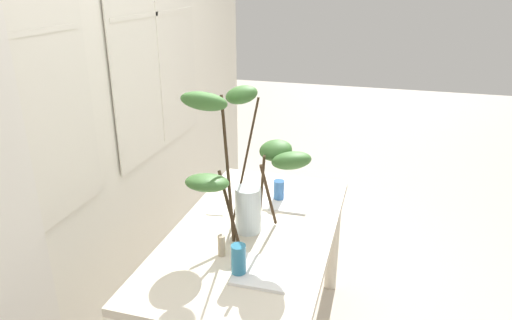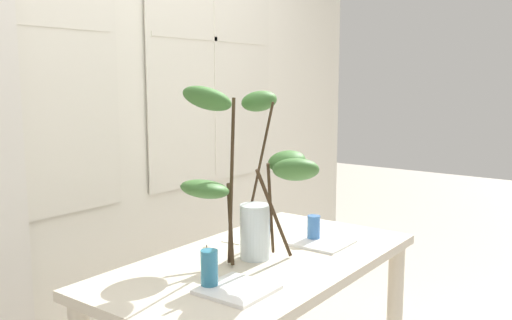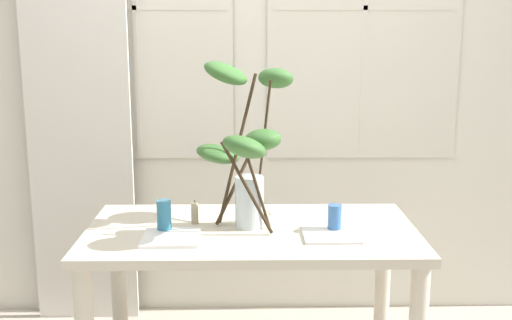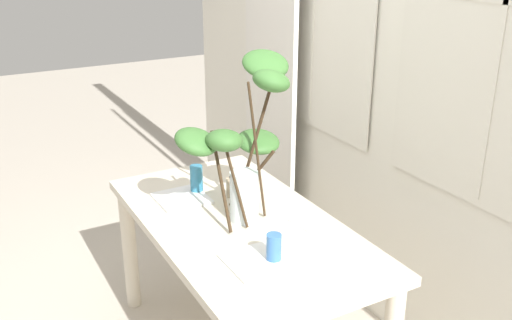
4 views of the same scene
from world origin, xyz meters
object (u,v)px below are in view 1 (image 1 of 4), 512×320
Objects in this scene: drinking_glass_blue_left at (239,260)px; plate_square_left at (263,272)px; drinking_glass_blue_right at (279,191)px; dining_table at (254,250)px; vase_with_branches at (242,160)px; plate_square_right at (288,202)px; pillar_candle at (221,246)px.

drinking_glass_blue_left is 0.12m from plate_square_left.
dining_table is at bearing 173.57° from drinking_glass_blue_right.
plate_square_left is at bearing -68.38° from drinking_glass_blue_left.
dining_table is 0.39m from plate_square_left.
drinking_glass_blue_right is at bearing -11.79° from vase_with_branches.
drinking_glass_blue_left is 0.60× the size of plate_square_right.
pillar_candle is (-0.60, 0.18, 0.04)m from plate_square_right.
dining_table is 6.15× the size of plate_square_right.
drinking_glass_blue_left is at bearing 175.48° from plate_square_right.
pillar_candle is at bearing 163.72° from dining_table.
plate_square_left is at bearing -110.96° from pillar_candle.
drinking_glass_blue_right reaches higher than dining_table.
plate_square_right is at bearing -111.03° from drinking_glass_blue_right.
drinking_glass_blue_right is 0.64m from pillar_candle.
pillar_candle is at bearing 69.04° from plate_square_left.
vase_with_branches is 3.20× the size of plate_square_left.
plate_square_left reaches higher than dining_table.
plate_square_left is at bearing -176.55° from plate_square_right.
dining_table is 0.38m from plate_square_right.
plate_square_left is 1.00× the size of plate_square_right.
drinking_glass_blue_right is at bearing 0.41° from drinking_glass_blue_left.
vase_with_branches is at bearing 31.48° from plate_square_left.
vase_with_branches is 0.56m from plate_square_right.
dining_table is 6.15× the size of plate_square_left.
vase_with_branches is 3.20× the size of plate_square_right.
pillar_candle reaches higher than dining_table.
drinking_glass_blue_right is at bearing -10.58° from pillar_candle.
drinking_glass_blue_right is at bearing -6.43° from dining_table.
drinking_glass_blue_right reaches higher than plate_square_right.
vase_with_branches is at bearing 158.83° from plate_square_right.
drinking_glass_blue_left reaches higher than pillar_candle.
dining_table is 13.19× the size of pillar_candle.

